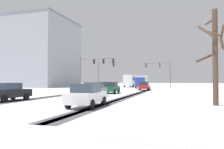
{
  "coord_description": "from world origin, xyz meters",
  "views": [
    {
      "loc": [
        10.03,
        -9.25,
        1.83
      ],
      "look_at": [
        0.0,
        23.65,
        2.8
      ],
      "focal_mm": 34.37,
      "sensor_mm": 36.0,
      "label": 1
    }
  ],
  "objects": [
    {
      "name": "box_truck_delivery",
      "position": [
        1.74,
        42.58,
        1.63
      ],
      "size": [
        2.46,
        7.46,
        3.02
      ],
      "color": "#233899",
      "rests_on": "ground"
    },
    {
      "name": "traffic_signal_far_right",
      "position": [
        6.32,
        43.67,
        4.65
      ],
      "size": [
        6.13,
        0.63,
        6.5
      ],
      "color": "#56565B",
      "rests_on": "ground"
    },
    {
      "name": "traffic_signal_far_left",
      "position": [
        -6.88,
        39.78,
        4.41
      ],
      "size": [
        5.73,
        0.38,
        6.5
      ],
      "color": "#56565B",
      "rests_on": "ground"
    },
    {
      "name": "sidewalk_kerb_right",
      "position": [
        9.83,
        15.2,
        0.06
      ],
      "size": [
        4.0,
        37.16,
        0.12
      ],
      "primitive_type": "cube",
      "color": "white",
      "rests_on": "ground"
    },
    {
      "name": "wheel_track_right_lane",
      "position": [
        -3.36,
        16.89,
        0.0
      ],
      "size": [
        1.17,
        37.16,
        0.01
      ],
      "primitive_type": "cube",
      "color": "#4C4C51",
      "rests_on": "ground"
    },
    {
      "name": "wheel_track_center",
      "position": [
        -4.05,
        16.89,
        0.0
      ],
      "size": [
        0.79,
        37.16,
        0.01
      ],
      "primitive_type": "cube",
      "color": "#4C4C51",
      "rests_on": "ground"
    },
    {
      "name": "car_dark_green_third",
      "position": [
        1.06,
        19.72,
        0.82
      ],
      "size": [
        2.0,
        4.18,
        1.62
      ],
      "color": "#194C2D",
      "rests_on": "ground"
    },
    {
      "name": "car_black_fifth",
      "position": [
        -4.5,
        6.5,
        0.82
      ],
      "size": [
        1.99,
        4.18,
        1.62
      ],
      "color": "black",
      "rests_on": "ground"
    },
    {
      "name": "bus_oncoming",
      "position": [
        -2.52,
        51.4,
        1.99
      ],
      "size": [
        2.69,
        11.0,
        3.38
      ],
      "color": "silver",
      "rests_on": "ground"
    },
    {
      "name": "wheel_track_left_lane",
      "position": [
        4.88,
        16.89,
        0.0
      ],
      "size": [
        1.04,
        37.16,
        0.01
      ],
      "primitive_type": "cube",
      "color": "#4C4C51",
      "rests_on": "ground"
    },
    {
      "name": "traffic_signal_near_left",
      "position": [
        -5.58,
        29.96,
        4.83
      ],
      "size": [
        7.15,
        0.72,
        6.5
      ],
      "color": "#56565B",
      "rests_on": "ground"
    },
    {
      "name": "car_white_sixth",
      "position": [
        4.01,
        4.49,
        0.82
      ],
      "size": [
        1.96,
        4.17,
        1.62
      ],
      "color": "silver",
      "rests_on": "ground"
    },
    {
      "name": "car_silver_second",
      "position": [
        -1.54,
        24.68,
        0.82
      ],
      "size": [
        1.85,
        4.11,
        1.62
      ],
      "color": "#B7BABF",
      "rests_on": "ground"
    },
    {
      "name": "car_grey_fourth",
      "position": [
        1.13,
        13.06,
        0.82
      ],
      "size": [
        1.88,
        4.12,
        1.62
      ],
      "color": "slate",
      "rests_on": "ground"
    },
    {
      "name": "bare_tree_sidewalk_near",
      "position": [
        12.69,
        8.06,
        3.79
      ],
      "size": [
        2.05,
        2.52,
        7.13
      ],
      "color": "#4C3828",
      "rests_on": "ground"
    },
    {
      "name": "office_building_far_left_block",
      "position": [
        -29.69,
        44.97,
        9.87
      ],
      "size": [
        19.92,
        19.1,
        19.73
      ],
      "color": "#9399A3",
      "rests_on": "ground"
    },
    {
      "name": "car_red_lead",
      "position": [
        4.06,
        31.27,
        0.82
      ],
      "size": [
        1.92,
        4.14,
        1.62
      ],
      "color": "red",
      "rests_on": "ground"
    },
    {
      "name": "wheel_track_oncoming",
      "position": [
        4.42,
        16.89,
        0.0
      ],
      "size": [
        0.88,
        37.16,
        0.01
      ],
      "primitive_type": "cube",
      "color": "#4C4C51",
      "rests_on": "ground"
    }
  ]
}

